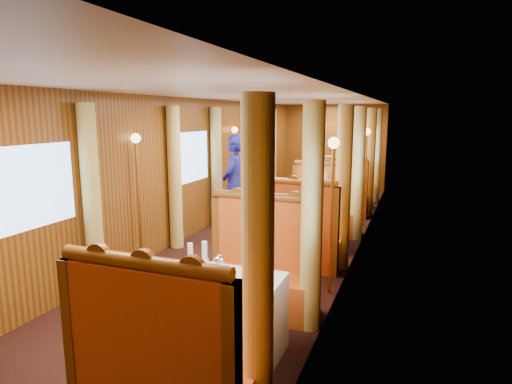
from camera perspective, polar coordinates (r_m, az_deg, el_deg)
The scene contains 47 objects.
floor at distance 7.54m, azimuth 1.74°, elevation -6.74°, with size 3.00×12.00×0.01m, color black, non-canonical shape.
ceiling at distance 7.22m, azimuth 1.85°, elevation 12.60°, with size 3.00×12.00×0.01m, color silver, non-canonical shape.
wall_far at distance 13.07m, azimuth 10.37°, elevation 5.94°, with size 3.00×2.50×0.01m, color brown, non-canonical shape.
wall_left at distance 7.88m, azimuth -8.59°, elevation 3.20°, with size 12.00×2.50×0.01m, color brown, non-canonical shape.
wall_right at distance 6.94m, azimuth 13.60°, elevation 2.06°, with size 12.00×2.50×0.01m, color brown, non-canonical shape.
doorway_far at distance 13.06m, azimuth 10.31°, elevation 4.84°, with size 0.80×0.04×2.00m, color brown.
table_near at distance 4.11m, azimuth -4.40°, elevation -16.25°, with size 1.05×0.72×0.75m, color white.
banquette_near_fwd at distance 3.32m, azimuth -12.43°, elevation -22.56°, with size 1.30×0.55×1.34m.
banquette_near_aft at distance 4.95m, azimuth 0.64°, elevation -10.86°, with size 1.30×0.55×1.34m.
table_mid at distance 7.24m, azimuth 7.40°, elevation -4.46°, with size 1.05×0.72×0.75m, color white.
banquette_mid_fwd at distance 6.28m, azimuth 5.26°, elevation -6.27°, with size 1.30×0.55×1.34m.
banquette_mid_aft at distance 8.19m, azimuth 9.04°, elevation -2.41°, with size 1.30×0.55×1.34m.
table_far at distance 10.61m, azimuth 11.76°, elevation 0.13°, with size 1.05×0.72×0.75m, color white.
banquette_far_fwd at distance 9.61m, azimuth 10.82°, elevation -0.58°, with size 1.30×0.55×1.34m.
banquette_far_aft at distance 11.59m, azimuth 12.56°, elevation 1.20°, with size 1.30×0.55×1.34m.
tea_tray at distance 3.96m, azimuth -5.94°, elevation -11.31°, with size 0.34×0.26×0.01m, color silver.
teapot_left at distance 3.93m, azimuth -7.32°, elevation -10.69°, with size 0.15×0.11×0.12m, color silver, non-canonical shape.
teapot_right at distance 3.85m, azimuth -5.66°, elevation -10.98°, with size 0.17×0.12×0.14m, color silver, non-canonical shape.
teapot_back at distance 4.01m, azimuth -4.96°, elevation -10.01°, with size 0.18×0.13×0.14m, color silver, non-canonical shape.
fruit_plate at distance 3.72m, azimuth -1.26°, elevation -12.56°, with size 0.21×0.21×0.05m.
cup_inboard at distance 4.16m, azimuth -8.72°, elevation -8.86°, with size 0.08×0.08×0.26m.
cup_outboard at distance 4.19m, azimuth -6.85°, elevation -8.65°, with size 0.08×0.08×0.26m.
rose_vase_mid at distance 7.08m, azimuth 7.70°, elevation -0.23°, with size 0.06×0.06×0.36m.
rose_vase_far at distance 10.53m, azimuth 12.01°, elevation 3.09°, with size 0.06×0.06×0.36m.
window_left_near at distance 5.11m, azimuth -27.92°, elevation 0.53°, with size 1.20×0.90×0.01m, color #85ADDF, non-canonical shape.
curtain_left_near_b at distance 5.63m, azimuth -21.06°, elevation -1.00°, with size 0.22×0.22×2.35m, color tan.
window_right_near at distance 3.51m, azimuth 6.29°, elevation -2.29°, with size 1.20×0.90×0.01m, color #85ADDF, non-canonical shape.
curtain_right_near_a at distance 2.91m, azimuth 0.24°, elevation -10.61°, with size 0.22×0.22×2.35m, color tan.
curtain_right_near_b at distance 4.34m, azimuth 7.45°, elevation -3.61°, with size 0.22×0.22×2.35m, color tan.
window_left_mid at distance 7.85m, azimuth -8.54°, elevation 4.64°, with size 1.20×0.90×0.01m, color #85ADDF, non-canonical shape.
curtain_left_mid_a at distance 7.17m, azimuth -10.77°, elevation 1.82°, with size 0.22×0.22×2.35m, color tan.
curtain_left_mid_b at distance 8.52m, azimuth -5.32°, elevation 3.29°, with size 0.22×0.22×2.35m, color tan.
window_right_mid at distance 6.92m, azimuth 13.55°, elevation 3.71°, with size 1.20×0.90×0.01m, color #85ADDF, non-canonical shape.
curtain_right_mid_a at distance 6.21m, azimuth 11.57°, elevation 0.49°, with size 0.22×0.22×2.35m, color tan.
curtain_right_mid_b at distance 7.73m, azimuth 13.42°, elevation 2.33°, with size 0.22×0.22×2.35m, color tan.
window_left_far at distance 11.03m, azimuth 0.37°, elevation 6.37°, with size 1.20×0.90×0.01m, color #85ADDF, non-canonical shape.
curtain_left_far_a at distance 10.29m, azimuth -0.59°, elevation 4.54°, with size 0.22×0.22×2.35m, color tan.
curtain_left_far_b at distance 11.75m, azimuth 2.17°, elevation 5.26°, with size 0.22×0.22×2.35m, color tan.
window_right_far at distance 10.39m, azimuth 16.01°, elevation 5.72°, with size 1.20×0.90×0.01m, color #85ADDF, non-canonical shape.
curtain_right_far_a at distance 9.65m, azimuth 14.91°, elevation 3.81°, with size 0.22×0.22×2.35m, color tan.
curtain_right_far_b at distance 11.19m, azimuth 15.74°, elevation 4.63°, with size 0.22×0.22×2.35m, color tan.
sconce_left_fore at distance 6.35m, azimuth -15.53°, elevation 2.45°, with size 0.14×0.14×1.95m.
sconce_right_fore at distance 5.23m, azimuth 10.16°, elevation 1.04°, with size 0.14×0.14×1.95m.
sconce_left_aft at distance 9.39m, azimuth -2.86°, elevation 5.26°, with size 0.14×0.14×1.95m.
sconce_right_aft at distance 8.67m, azimuth 14.44°, elevation 4.52°, with size 0.14×0.14×1.95m.
steward at distance 7.91m, azimuth -2.94°, elevation 0.95°, with size 0.68×0.44×1.85m, color navy.
passenger at distance 7.89m, azimuth 8.75°, elevation -0.53°, with size 0.40×0.44×0.76m.
Camera 1 is at (2.33, -6.83, 2.21)m, focal length 30.00 mm.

